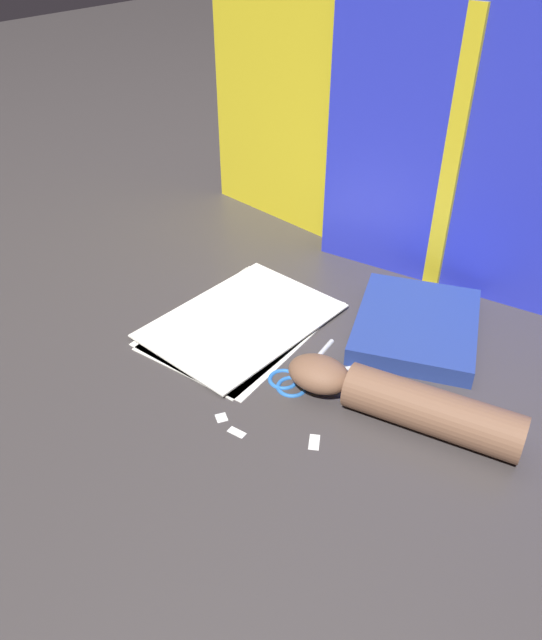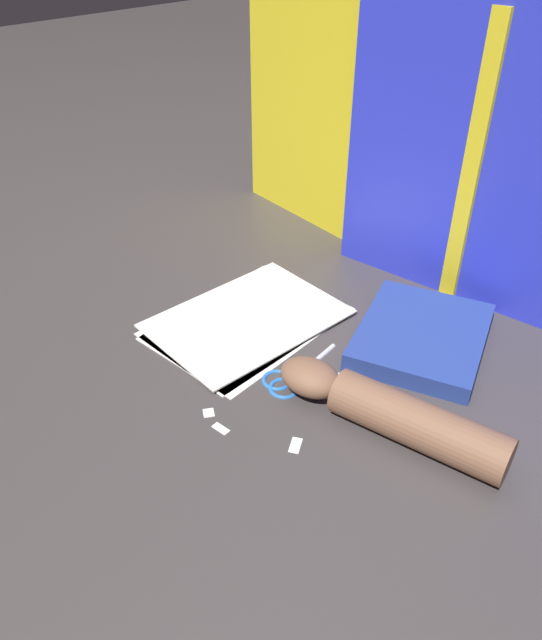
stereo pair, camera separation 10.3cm
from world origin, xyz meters
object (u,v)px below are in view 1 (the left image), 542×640
(paper_stack, at_px, (243,322))
(hand_forearm, at_px, (404,402))
(scissors, at_px, (300,375))
(book_closed, at_px, (416,325))

(paper_stack, bearing_deg, hand_forearm, -4.17)
(scissors, bearing_deg, paper_stack, 164.44)
(paper_stack, bearing_deg, scissors, -15.56)
(paper_stack, xyz_separation_m, scissors, (0.17, -0.05, 0.00))
(hand_forearm, bearing_deg, scissors, -172.82)
(paper_stack, relative_size, hand_forearm, 0.97)
(book_closed, height_order, scissors, book_closed)
(book_closed, distance_m, hand_forearm, 0.22)
(scissors, bearing_deg, hand_forearm, 7.18)
(scissors, relative_size, hand_forearm, 0.47)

